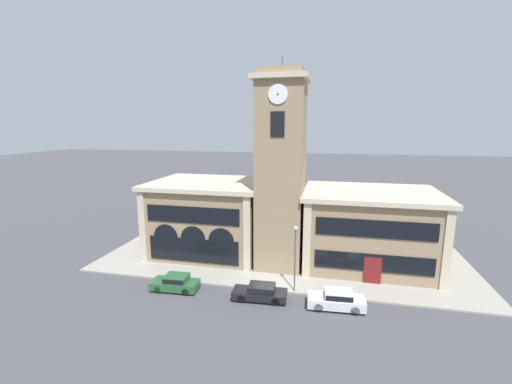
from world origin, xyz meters
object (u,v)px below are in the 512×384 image
Objects in this scene: street_lamp at (295,249)px; parked_car_far at (337,299)px; parked_car_near at (176,282)px; parked_car_mid at (260,292)px.

parked_car_far is at bearing -28.09° from street_lamp.
street_lamp is (10.13, 1.89, 3.22)m from parked_car_near.
parked_car_mid is 0.79× the size of street_lamp.
parked_car_far is 5.11m from street_lamp.
street_lamp reaches higher than parked_car_mid.
parked_car_mid is 1.01× the size of parked_car_far.
parked_car_near is 13.68m from parked_car_far.
parked_car_near is at bearing -3.26° from parked_car_far.
parked_car_near is 10.80m from street_lamp.
parked_car_mid is 6.12m from parked_car_far.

